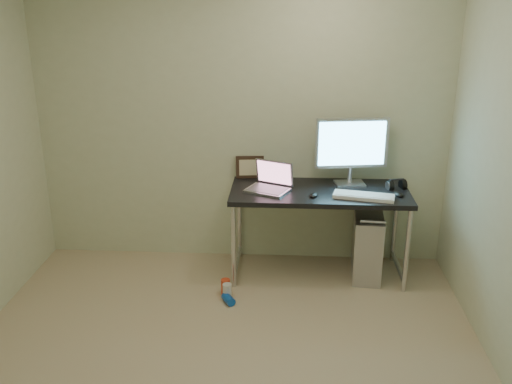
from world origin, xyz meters
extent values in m
plane|color=tan|center=(0.00, 0.00, 0.00)|extent=(3.50, 3.50, 0.00)
cube|color=beige|center=(0.00, 1.75, 1.25)|extent=(3.50, 0.02, 2.50)
cube|color=black|center=(0.66, 1.43, 0.73)|extent=(1.45, 0.63, 0.04)
cylinder|color=silver|center=(-0.02, 1.16, 0.35)|extent=(0.04, 0.04, 0.71)
cylinder|color=silver|center=(-0.02, 1.71, 0.35)|extent=(0.04, 0.04, 0.71)
cylinder|color=silver|center=(1.35, 1.16, 0.35)|extent=(0.04, 0.04, 0.71)
cylinder|color=silver|center=(1.35, 1.71, 0.35)|extent=(0.04, 0.04, 0.71)
cylinder|color=silver|center=(-0.02, 1.43, 0.08)|extent=(0.04, 0.55, 0.04)
cylinder|color=silver|center=(1.35, 1.43, 0.08)|extent=(0.04, 0.55, 0.04)
cube|color=#B5B5B9|center=(1.08, 1.45, 0.27)|extent=(0.27, 0.54, 0.55)
cylinder|color=silver|center=(1.08, 1.23, 0.57)|extent=(0.20, 0.04, 0.03)
cylinder|color=silver|center=(1.08, 1.67, 0.57)|extent=(0.20, 0.04, 0.03)
cylinder|color=black|center=(1.03, 1.70, 0.40)|extent=(0.01, 0.16, 0.69)
cylinder|color=black|center=(1.12, 1.68, 0.38)|extent=(0.02, 0.11, 0.71)
cylinder|color=red|center=(-0.07, 1.02, 0.07)|extent=(0.08, 0.08, 0.13)
cylinder|color=silver|center=(-0.05, 0.95, 0.06)|extent=(0.09, 0.09, 0.13)
cylinder|color=#114BB6|center=(-0.04, 0.89, 0.03)|extent=(0.12, 0.14, 0.07)
cube|color=silver|center=(0.24, 1.38, 0.76)|extent=(0.40, 0.35, 0.02)
cube|color=gray|center=(0.24, 1.38, 0.77)|extent=(0.34, 0.30, 0.00)
cube|color=#95959E|center=(0.29, 1.50, 0.87)|extent=(0.32, 0.18, 0.21)
cube|color=#7B4B5B|center=(0.29, 1.49, 0.87)|extent=(0.28, 0.15, 0.18)
cube|color=silver|center=(0.92, 1.59, 0.76)|extent=(0.26, 0.21, 0.02)
cylinder|color=silver|center=(0.92, 1.61, 0.83)|extent=(0.04, 0.04, 0.13)
cube|color=silver|center=(0.92, 1.60, 1.11)|extent=(0.60, 0.13, 0.42)
cube|color=#67C8F2|center=(0.92, 1.57, 1.11)|extent=(0.54, 0.09, 0.36)
cube|color=white|center=(1.00, 1.27, 0.76)|extent=(0.49, 0.25, 0.03)
ellipsoid|color=black|center=(1.28, 1.34, 0.77)|extent=(0.09, 0.12, 0.04)
ellipsoid|color=black|center=(0.61, 1.29, 0.77)|extent=(0.08, 0.11, 0.03)
cylinder|color=black|center=(1.24, 1.51, 0.78)|extent=(0.06, 0.10, 0.09)
cylinder|color=black|center=(1.35, 1.51, 0.78)|extent=(0.06, 0.10, 0.09)
cube|color=black|center=(1.29, 1.51, 0.83)|extent=(0.12, 0.05, 0.01)
cube|color=black|center=(0.07, 1.72, 0.85)|extent=(0.25, 0.09, 0.19)
cylinder|color=silver|center=(0.32, 1.72, 0.79)|extent=(0.01, 0.01, 0.09)
cylinder|color=white|center=(0.32, 1.72, 0.85)|extent=(0.04, 0.03, 0.04)
camera|label=1|loc=(0.40, -2.95, 2.31)|focal=40.00mm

